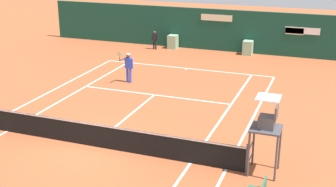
{
  "coord_description": "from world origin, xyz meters",
  "views": [
    {
      "loc": [
        8.29,
        -13.77,
        7.59
      ],
      "look_at": [
        1.39,
        4.68,
        0.8
      ],
      "focal_mm": 48.3,
      "sensor_mm": 36.0,
      "label": 1
    }
  ],
  "objects_px": {
    "umpire_chair": "(267,125)",
    "ball_kid_centre_post": "(155,39)",
    "player_on_baseline": "(128,65)",
    "tennis_ball_mid_court": "(243,81)"
  },
  "relations": [
    {
      "from": "player_on_baseline",
      "to": "ball_kid_centre_post",
      "type": "height_order",
      "value": "player_on_baseline"
    },
    {
      "from": "umpire_chair",
      "to": "player_on_baseline",
      "type": "xyz_separation_m",
      "value": [
        -8.67,
        7.64,
        -0.78
      ]
    },
    {
      "from": "ball_kid_centre_post",
      "to": "tennis_ball_mid_court",
      "type": "bearing_deg",
      "value": 135.54
    },
    {
      "from": "umpire_chair",
      "to": "tennis_ball_mid_court",
      "type": "distance_m",
      "value": 10.57
    },
    {
      "from": "player_on_baseline",
      "to": "ball_kid_centre_post",
      "type": "distance_m",
      "value": 8.02
    },
    {
      "from": "umpire_chair",
      "to": "ball_kid_centre_post",
      "type": "xyz_separation_m",
      "value": [
        -10.3,
        15.49,
        -1.01
      ]
    },
    {
      "from": "umpire_chair",
      "to": "tennis_ball_mid_court",
      "type": "xyz_separation_m",
      "value": [
        -2.76,
        10.05,
        -1.74
      ]
    },
    {
      "from": "player_on_baseline",
      "to": "tennis_ball_mid_court",
      "type": "distance_m",
      "value": 6.45
    },
    {
      "from": "player_on_baseline",
      "to": "tennis_ball_mid_court",
      "type": "bearing_deg",
      "value": -154.97
    },
    {
      "from": "player_on_baseline",
      "to": "tennis_ball_mid_court",
      "type": "xyz_separation_m",
      "value": [
        5.91,
        2.41,
        -0.96
      ]
    }
  ]
}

